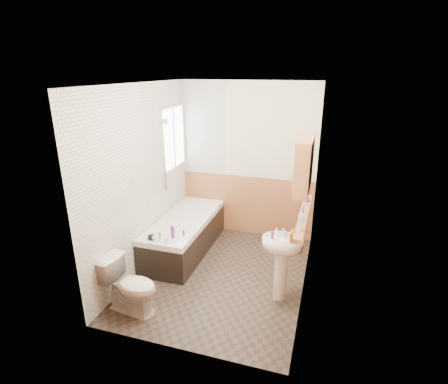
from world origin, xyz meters
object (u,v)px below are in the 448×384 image
Objects in this scene: bathtub at (185,234)px; toilet at (131,286)px; sink at (282,256)px; pine_shelf at (304,215)px; medicine_cabinet at (304,165)px.

toilet is (-0.03, -1.49, 0.04)m from bathtub.
pine_shelf reaches higher than sink.
medicine_cabinet is at bearing -23.45° from bathtub.
toilet is 2.36m from medicine_cabinet.
sink is 0.55m from pine_shelf.
sink is (1.57, -0.76, 0.30)m from bathtub.
bathtub is 1.99m from pine_shelf.
medicine_cabinet is (1.77, 0.74, 1.38)m from toilet.
sink reaches higher than toilet.
pine_shelf is 0.71m from medicine_cabinet.
sink is (1.60, 0.73, 0.26)m from toilet.
pine_shelf is (1.77, -0.53, 0.75)m from bathtub.
bathtub is 2.37m from medicine_cabinet.
sink is at bearing -25.88° from bathtub.
medicine_cabinet is at bearing -61.13° from toilet.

